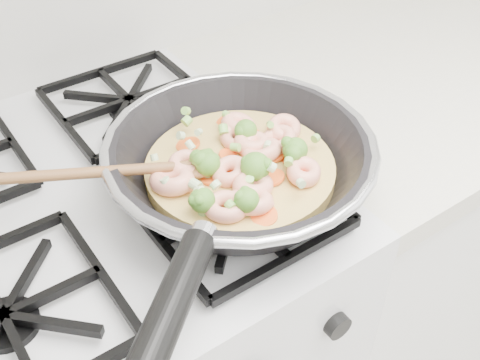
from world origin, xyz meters
TOP-DOWN VIEW (x-y plane):
  - counter_right at (0.80, 1.70)m, footprint 1.00×0.60m
  - skillet at (0.17, 1.57)m, footprint 0.50×0.41m

SIDE VIEW (x-z plane):
  - counter_right at x=0.80m, z-range 0.00..0.90m
  - skillet at x=0.17m, z-range 0.91..1.01m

